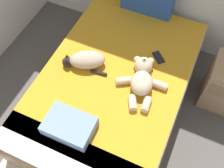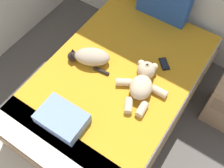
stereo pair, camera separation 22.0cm
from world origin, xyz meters
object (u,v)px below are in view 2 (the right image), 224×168
at_px(bed, 116,89).
at_px(cell_phone, 164,64).
at_px(patterned_cushion, 164,1).
at_px(throw_pillow, 62,119).
at_px(cat, 90,57).
at_px(teddy_bear, 142,83).

xyz_separation_m(bed, cell_phone, (0.31, 0.36, 0.27)).
xyz_separation_m(patterned_cushion, throw_pillow, (-0.08, -1.59, -0.15)).
distance_m(cat, teddy_bear, 0.56).
xyz_separation_m(cat, cell_phone, (0.61, 0.37, -0.07)).
height_order(bed, cell_phone, cell_phone).
bearing_deg(teddy_bear, cell_phone, 82.30).
distance_m(bed, teddy_bear, 0.43).
height_order(bed, patterned_cushion, patterned_cushion).
xyz_separation_m(bed, cat, (-0.30, -0.01, 0.33)).
relative_size(cat, throw_pillow, 1.11).
bearing_deg(cat, throw_pillow, -73.99).
bearing_deg(teddy_bear, bed, -177.60).
bearing_deg(patterned_cushion, bed, -88.17).
bearing_deg(throw_pillow, patterned_cushion, 86.99).
xyz_separation_m(cat, throw_pillow, (0.18, -0.64, -0.02)).
distance_m(bed, cell_phone, 0.55).
bearing_deg(cat, bed, 1.85).
height_order(patterned_cushion, cell_phone, patterned_cushion).
bearing_deg(throw_pillow, bed, 80.13).
bearing_deg(teddy_bear, throw_pillow, -119.75).
bearing_deg(throw_pillow, cat, 106.01).
bearing_deg(bed, cat, -178.15).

